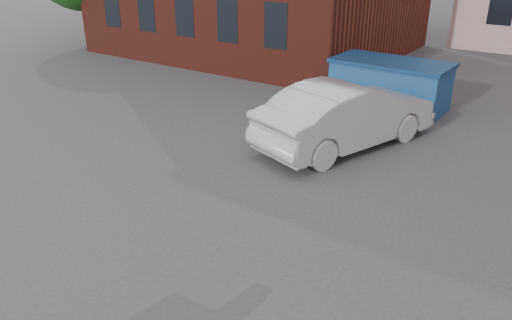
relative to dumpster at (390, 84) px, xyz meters
The scene contains 3 objects.
ground 8.01m from the dumpster, 83.22° to the right, with size 120.00×120.00×0.00m, color #38383A.
dumpster is the anchor object (origin of this frame).
silver_car 3.52m from the dumpster, 85.45° to the right, with size 1.66×4.75×1.57m, color #B5B7BD.
Camera 1 is at (4.00, -6.05, 4.60)m, focal length 35.00 mm.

